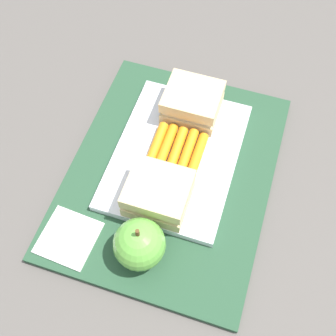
% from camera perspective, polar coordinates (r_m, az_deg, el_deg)
% --- Properties ---
extents(ground_plane, '(2.40, 2.40, 0.00)m').
position_cam_1_polar(ground_plane, '(0.61, 0.36, -1.00)').
color(ground_plane, '#56514C').
extents(lunchbag_mat, '(0.36, 0.28, 0.01)m').
position_cam_1_polar(lunchbag_mat, '(0.61, 0.36, -0.77)').
color(lunchbag_mat, '#284C33').
rests_on(lunchbag_mat, ground_plane).
extents(food_tray, '(0.23, 0.17, 0.01)m').
position_cam_1_polar(food_tray, '(0.61, 1.09, 1.69)').
color(food_tray, white).
rests_on(food_tray, lunchbag_mat).
extents(sandwich_half_left, '(0.07, 0.08, 0.04)m').
position_cam_1_polar(sandwich_half_left, '(0.63, 3.28, 8.78)').
color(sandwich_half_left, '#DBC189').
rests_on(sandwich_half_left, food_tray).
extents(sandwich_half_right, '(0.07, 0.08, 0.04)m').
position_cam_1_polar(sandwich_half_right, '(0.55, -1.31, -3.38)').
color(sandwich_half_right, '#DBC189').
rests_on(sandwich_half_right, food_tray).
extents(carrot_sticks_bundle, '(0.08, 0.07, 0.02)m').
position_cam_1_polar(carrot_sticks_bundle, '(0.60, 1.13, 2.35)').
color(carrot_sticks_bundle, orange).
rests_on(carrot_sticks_bundle, food_tray).
extents(apple, '(0.06, 0.06, 0.08)m').
position_cam_1_polar(apple, '(0.52, -3.94, -10.11)').
color(apple, '#66B742').
rests_on(apple, lunchbag_mat).
extents(paper_napkin, '(0.07, 0.07, 0.00)m').
position_cam_1_polar(paper_napkin, '(0.57, -13.18, -9.07)').
color(paper_napkin, white).
rests_on(paper_napkin, lunchbag_mat).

